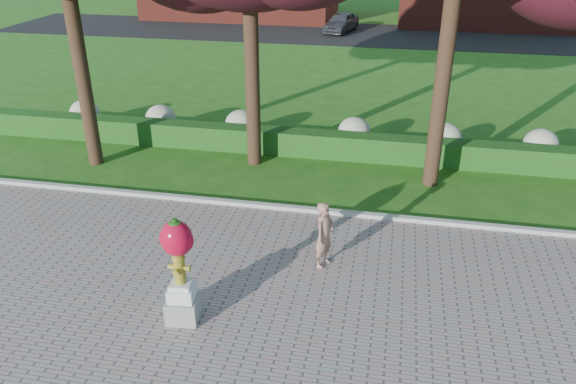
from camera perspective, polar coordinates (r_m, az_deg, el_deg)
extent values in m
plane|color=#245715|center=(12.62, -1.28, -8.43)|extent=(100.00, 100.00, 0.00)
cube|color=#ADADA5|center=(15.09, 1.16, -1.78)|extent=(40.00, 0.18, 0.15)
cube|color=#204313|center=(18.54, 3.35, 4.87)|extent=(24.00, 0.70, 0.80)
ellipsoid|color=#A8AF86|center=(22.34, -19.95, 7.53)|extent=(1.10, 1.10, 0.99)
ellipsoid|color=#A8AF86|center=(20.98, -12.80, 7.30)|extent=(1.10, 1.10, 0.99)
ellipsoid|color=#A8AF86|center=(19.99, -4.82, 6.91)|extent=(1.10, 1.10, 0.99)
ellipsoid|color=#A8AF86|center=(19.32, 6.74, 6.12)|extent=(1.10, 1.10, 0.99)
ellipsoid|color=#A8AF86|center=(19.36, 15.65, 5.33)|extent=(1.10, 1.10, 0.99)
ellipsoid|color=#A8AF86|center=(19.85, 24.29, 4.45)|extent=(1.10, 1.10, 0.99)
cube|color=black|center=(38.83, 7.93, 15.57)|extent=(50.00, 8.00, 0.02)
cylinder|color=black|center=(18.13, -20.42, 12.59)|extent=(0.44, 0.44, 6.72)
cylinder|color=black|center=(17.16, -3.68, 12.48)|extent=(0.44, 0.44, 6.16)
cylinder|color=black|center=(16.04, 15.65, 12.65)|extent=(0.44, 0.44, 7.28)
cube|color=gray|center=(11.41, -10.57, -11.50)|extent=(0.67, 0.67, 0.49)
cube|color=silver|center=(11.18, -10.73, -9.95)|extent=(0.54, 0.54, 0.27)
cube|color=silver|center=(11.07, -10.81, -9.17)|extent=(0.43, 0.43, 0.10)
cylinder|color=olive|center=(10.89, -10.96, -7.79)|extent=(0.22, 0.22, 0.55)
ellipsoid|color=olive|center=(10.74, -11.08, -6.58)|extent=(0.26, 0.26, 0.18)
cylinder|color=olive|center=(10.91, -11.76, -7.42)|extent=(0.12, 0.11, 0.11)
cylinder|color=olive|center=(10.80, -10.20, -7.64)|extent=(0.12, 0.11, 0.11)
cylinder|color=olive|center=(10.74, -11.27, -7.96)|extent=(0.12, 0.12, 0.12)
cylinder|color=olive|center=(10.69, -11.12, -6.22)|extent=(0.08, 0.08, 0.05)
ellipsoid|color=#B10925|center=(10.52, -11.28, -4.65)|extent=(0.61, 0.55, 0.71)
ellipsoid|color=#B10925|center=(10.59, -12.16, -4.63)|extent=(0.30, 0.30, 0.45)
ellipsoid|color=#B10925|center=(10.46, -10.37, -4.85)|extent=(0.30, 0.30, 0.45)
cylinder|color=#1F5112|center=(10.34, -11.45, -2.97)|extent=(0.10, 0.10, 0.12)
ellipsoid|color=#1F5112|center=(10.35, -11.44, -3.11)|extent=(0.24, 0.24, 0.08)
imported|color=#9E6D5A|center=(12.50, 3.71, -4.37)|extent=(0.58, 0.68, 1.57)
imported|color=#3A3C41|center=(39.35, 5.43, 16.80)|extent=(2.39, 4.02, 1.28)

